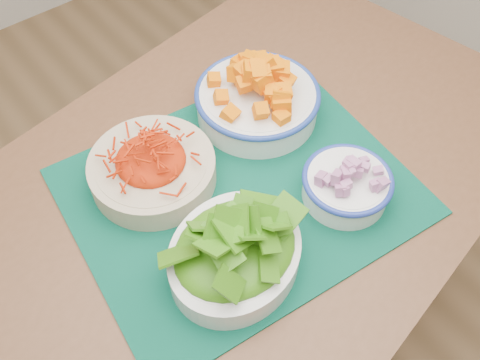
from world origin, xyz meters
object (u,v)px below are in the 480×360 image
at_px(table, 252,200).
at_px(onion_bowl, 347,182).
at_px(squash_bowl, 258,93).
at_px(lettuce_bowl, 235,248).
at_px(placemat, 240,191).
at_px(carrot_bowl, 152,165).

relative_size(table, onion_bowl, 7.41).
distance_m(squash_bowl, lettuce_bowl, 0.33).
bearing_deg(squash_bowl, placemat, -138.68).
bearing_deg(onion_bowl, squash_bowl, 88.26).
relative_size(placemat, lettuce_bowl, 2.04).
relative_size(table, carrot_bowl, 5.39).
bearing_deg(onion_bowl, table, 117.29).
bearing_deg(onion_bowl, carrot_bowl, 135.25).
bearing_deg(placemat, squash_bowl, 47.88).
xyz_separation_m(carrot_bowl, squash_bowl, (0.24, 0.01, 0.02)).
bearing_deg(table, lettuce_bowl, -147.07).
distance_m(placemat, onion_bowl, 0.18).
xyz_separation_m(placemat, squash_bowl, (0.14, 0.12, 0.06)).
bearing_deg(carrot_bowl, placemat, -47.98).
xyz_separation_m(squash_bowl, lettuce_bowl, (-0.24, -0.23, -0.00)).
bearing_deg(table, carrot_bowl, 142.78).
xyz_separation_m(table, placemat, (-0.05, -0.03, 0.11)).
height_order(table, lettuce_bowl, lettuce_bowl).
bearing_deg(carrot_bowl, lettuce_bowl, -88.36).
relative_size(table, squash_bowl, 4.94).
distance_m(table, carrot_bowl, 0.23).
relative_size(squash_bowl, onion_bowl, 1.50).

